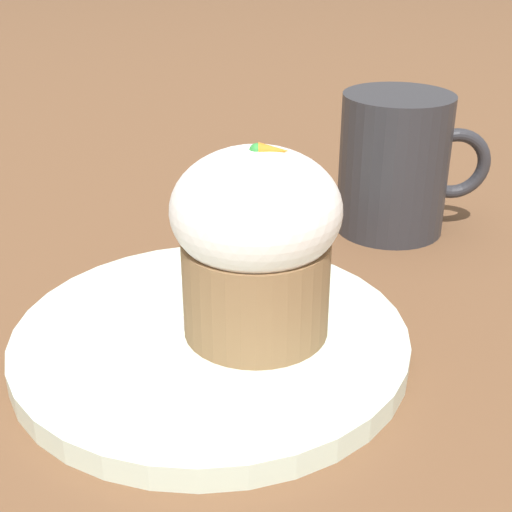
% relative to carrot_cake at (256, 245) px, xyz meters
% --- Properties ---
extents(ground_plane, '(4.00, 4.00, 0.00)m').
position_rel_carrot_cake_xyz_m(ground_plane, '(-0.03, 0.00, -0.07)').
color(ground_plane, brown).
extents(dessert_plate, '(0.23, 0.23, 0.01)m').
position_rel_carrot_cake_xyz_m(dessert_plate, '(-0.03, 0.00, -0.06)').
color(dessert_plate, silver).
rests_on(dessert_plate, ground_plane).
extents(carrot_cake, '(0.09, 0.09, 0.11)m').
position_rel_carrot_cake_xyz_m(carrot_cake, '(0.00, 0.00, 0.00)').
color(carrot_cake, olive).
rests_on(carrot_cake, dessert_plate).
extents(spoon, '(0.13, 0.05, 0.01)m').
position_rel_carrot_cake_xyz_m(spoon, '(-0.03, 0.00, -0.05)').
color(spoon, silver).
rests_on(spoon, dessert_plate).
extents(coffee_cup, '(0.12, 0.08, 0.11)m').
position_rel_carrot_cake_xyz_m(coffee_cup, '(0.11, 0.18, -0.02)').
color(coffee_cup, '#2D2D33').
rests_on(coffee_cup, ground_plane).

